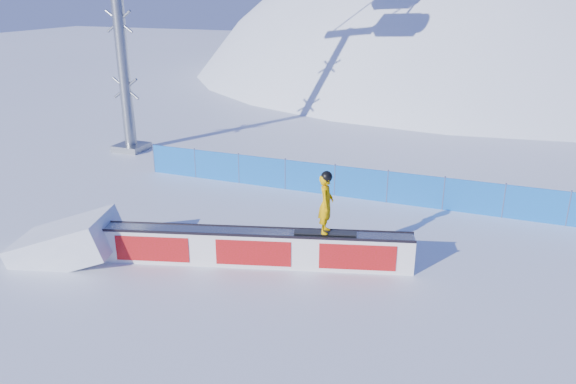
% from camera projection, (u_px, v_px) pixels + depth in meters
% --- Properties ---
extents(ground, '(160.00, 160.00, 0.00)m').
position_uv_depth(ground, '(388.00, 259.00, 16.37)').
color(ground, white).
rests_on(ground, ground).
extents(snow_hill, '(64.00, 64.00, 64.00)m').
position_uv_depth(snow_hill, '(459.00, 243.00, 59.34)').
color(snow_hill, white).
rests_on(snow_hill, ground).
extents(safety_fence, '(22.05, 0.05, 1.30)m').
position_uv_depth(safety_fence, '(415.00, 190.00, 20.10)').
color(safety_fence, blue).
rests_on(safety_fence, ground).
extents(rail_box, '(8.70, 3.04, 1.06)m').
position_uv_depth(rail_box, '(255.00, 248.00, 15.84)').
color(rail_box, white).
rests_on(rail_box, ground).
extents(snow_ramp, '(3.41, 2.63, 1.88)m').
position_uv_depth(snow_ramp, '(69.00, 257.00, 16.49)').
color(snow_ramp, white).
rests_on(snow_ramp, ground).
extents(snowboarder, '(1.74, 0.77, 1.80)m').
position_uv_depth(snowboarder, '(326.00, 203.00, 15.18)').
color(snowboarder, black).
rests_on(snowboarder, rail_box).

